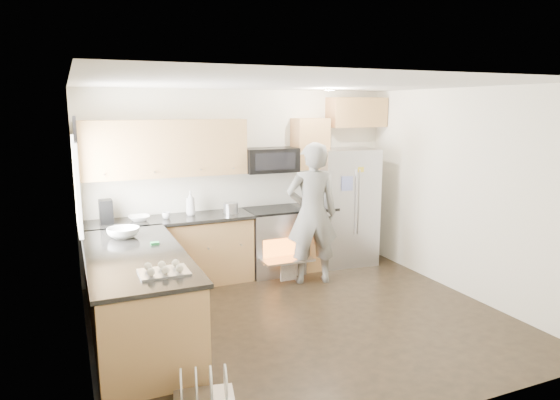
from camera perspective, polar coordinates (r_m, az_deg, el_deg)
name	(u,v)px	position (r m, az deg, el deg)	size (l,w,h in m)	color
ground	(302,320)	(5.79, 2.56, -13.53)	(4.50, 4.50, 0.00)	black
room_shell	(300,173)	(5.32, 2.28, 3.15)	(4.54, 4.04, 2.62)	white
back_cabinet_run	(209,211)	(6.86, -8.17, -1.27)	(4.45, 0.64, 2.50)	#B17546
peninsula	(138,296)	(5.37, -15.97, -10.53)	(0.96, 2.36, 1.04)	#B17546
stove_range	(273,226)	(7.17, -0.77, -3.01)	(0.76, 0.97, 1.79)	#B7B7BC
refrigerator	(345,206)	(7.63, 7.43, -0.73)	(0.92, 0.75, 1.75)	#B7B7BC
person	(312,213)	(6.70, 3.70, -1.55)	(0.70, 0.46, 1.91)	gray
dish_rack	(204,393)	(4.37, -8.69, -21.00)	(0.56, 0.49, 0.30)	#B7B7BC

